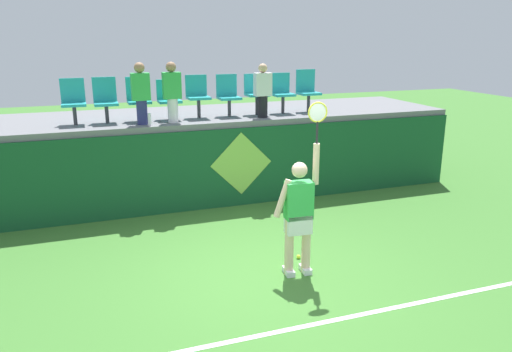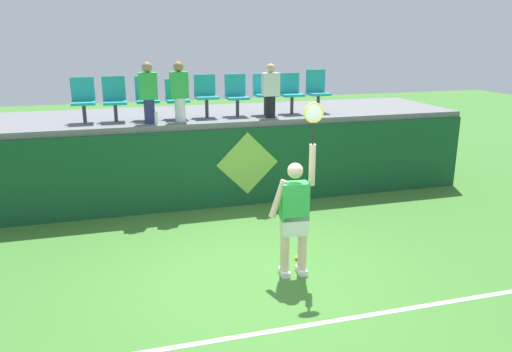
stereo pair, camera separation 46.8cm
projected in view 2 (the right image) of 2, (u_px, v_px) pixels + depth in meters
name	position (u px, v px, depth m)	size (l,w,h in m)	color
ground_plane	(262.00, 278.00, 7.14)	(40.00, 40.00, 0.00)	#3D752D
court_back_wall	(216.00, 168.00, 9.88)	(11.06, 0.20, 1.59)	#144C28
spectator_platform	(203.00, 116.00, 10.80)	(11.06, 2.60, 0.12)	slate
court_baseline_stripe	(293.00, 328.00, 5.92)	(9.95, 0.08, 0.01)	white
tennis_player	(295.00, 213.00, 6.99)	(0.75, 0.29, 2.49)	white
tennis_ball	(297.00, 258.00, 7.70)	(0.07, 0.07, 0.07)	#D1E533
water_bottle	(156.00, 118.00, 9.41)	(0.06, 0.06, 0.23)	white
stadium_chair_0	(83.00, 98.00, 9.55)	(0.44, 0.42, 0.85)	#38383D
stadium_chair_1	(115.00, 97.00, 9.71)	(0.44, 0.42, 0.86)	#38383D
stadium_chair_2	(147.00, 96.00, 9.87)	(0.44, 0.42, 0.85)	#38383D
stadium_chair_3	(177.00, 97.00, 10.03)	(0.44, 0.42, 0.78)	#38383D
stadium_chair_4	(206.00, 93.00, 10.17)	(0.44, 0.42, 0.85)	#38383D
stadium_chair_5	(236.00, 93.00, 10.35)	(0.44, 0.42, 0.85)	#38383D
stadium_chair_6	(265.00, 91.00, 10.50)	(0.44, 0.42, 0.84)	#38383D
stadium_chair_7	(291.00, 91.00, 10.66)	(0.44, 0.42, 0.85)	#38383D
stadium_chair_8	(317.00, 89.00, 10.82)	(0.44, 0.42, 0.91)	#38383D
spectator_0	(148.00, 91.00, 9.43)	(0.34, 0.20, 1.15)	navy
spectator_1	(179.00, 90.00, 9.61)	(0.34, 0.20, 1.15)	white
spectator_2	(271.00, 90.00, 10.09)	(0.34, 0.20, 1.08)	black
wall_signage_mount	(248.00, 205.00, 10.17)	(1.27, 0.01, 1.51)	#144C28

